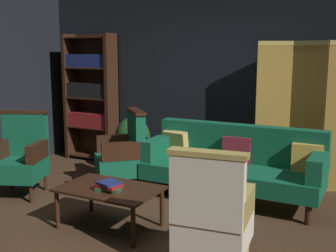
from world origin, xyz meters
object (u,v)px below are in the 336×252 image
armchair_wing_right (124,153)px  potted_plant (133,140)px  folding_screen (307,113)px  armchair_wing_left (21,156)px  armchair_gilt_accent (212,214)px  book_navy_cloth (109,183)px  coffee_table (109,192)px  bookshelf (91,95)px  velvet_couch (234,162)px  book_red_leather (109,186)px  book_green_cloth (109,189)px

armchair_wing_right → potted_plant: 0.87m
folding_screen → armchair_wing_left: bearing=-148.0°
folding_screen → armchair_gilt_accent: folding_screen is taller
armchair_gilt_accent → book_navy_cloth: bearing=167.4°
coffee_table → book_navy_cloth: bearing=-56.9°
folding_screen → potted_plant: bearing=-170.6°
coffee_table → armchair_gilt_accent: size_ratio=0.96×
armchair_wing_right → coffee_table: bearing=-63.4°
armchair_wing_left → potted_plant: 1.66m
bookshelf → armchair_gilt_accent: 4.03m
folding_screen → velvet_couch: folding_screen is taller
bookshelf → armchair_wing_right: 1.83m
armchair_wing_left → book_red_leather: size_ratio=4.50×
armchair_wing_right → book_navy_cloth: size_ratio=5.52×
folding_screen → bookshelf: (-3.38, -0.10, 0.09)m
coffee_table → armchair_gilt_accent: 1.28m
coffee_table → book_green_cloth: size_ratio=4.15×
armchair_wing_left → book_green_cloth: (1.61, -0.40, -0.05)m
book_green_cloth → bookshelf: bearing=131.0°
armchair_wing_right → folding_screen: bearing=30.2°
bookshelf → book_red_leather: (1.93, -2.22, -0.61)m
book_navy_cloth → armchair_gilt_accent: bearing=-12.6°
armchair_gilt_accent → armchair_wing_right: (-1.76, 1.40, 0.00)m
velvet_couch → book_red_leather: (-0.77, -1.48, 0.01)m
potted_plant → armchair_wing_left: bearing=-113.6°
folding_screen → armchair_wing_right: (-2.03, -1.18, -0.50)m
bookshelf → book_green_cloth: size_ratio=8.50×
velvet_couch → armchair_gilt_accent: bearing=-76.6°
folding_screen → book_red_leather: size_ratio=8.23×
armchair_wing_right → book_red_leather: 1.27m
armchair_wing_right → book_red_leather: bearing=-62.9°
armchair_gilt_accent → book_navy_cloth: 1.21m
folding_screen → armchair_wing_right: folding_screen is taller
velvet_couch → armchair_wing_left: bearing=-155.6°
armchair_gilt_accent → potted_plant: (-2.13, 2.19, -0.02)m
velvet_couch → book_navy_cloth: size_ratio=11.25×
coffee_table → armchair_wing_right: (-0.53, 1.06, 0.12)m
armchair_wing_left → book_green_cloth: armchair_wing_left is taller
coffee_table → book_red_leather: size_ratio=4.33×
armchair_gilt_accent → book_green_cloth: bearing=167.4°
armchair_wing_left → potted_plant: (0.67, 1.52, -0.02)m
folding_screen → bookshelf: bookshelf is taller
velvet_couch → book_navy_cloth: velvet_couch is taller
armchair_gilt_accent → armchair_wing_right: bearing=141.6°
coffee_table → book_navy_cloth: 0.15m
bookshelf → armchair_gilt_accent: bookshelf is taller
armchair_wing_right → armchair_gilt_accent: bearing=-38.4°
armchair_wing_left → book_red_leather: armchair_wing_left is taller
velvet_couch → book_green_cloth: velvet_couch is taller
bookshelf → armchair_wing_left: 1.94m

